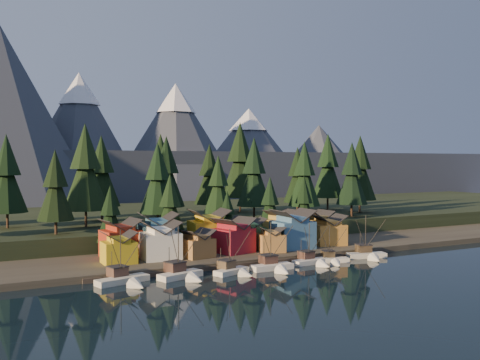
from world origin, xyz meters
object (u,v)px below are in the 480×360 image
boat_3 (275,260)px  boat_1 (184,267)px  boat_5 (332,256)px  house_front_1 (160,239)px  boat_6 (369,249)px  house_front_0 (119,247)px  boat_0 (126,273)px  house_back_1 (158,232)px  boat_2 (235,265)px  house_back_0 (120,237)px  boat_4 (314,256)px

boat_3 → boat_1: bearing=177.3°
boat_5 → house_front_1: house_front_1 is taller
boat_6 → house_front_0: 62.11m
house_front_1 → boat_0: bearing=-125.7°
house_front_0 → boat_0: bearing=-99.8°
boat_6 → house_back_1: size_ratio=1.16×
house_back_1 → boat_1: bearing=-88.0°
boat_2 → house_front_0: 27.14m
boat_2 → house_front_0: bearing=122.0°
boat_3 → house_front_1: size_ratio=1.32×
house_front_0 → boat_6: bearing=-14.4°
boat_3 → house_back_0: size_ratio=1.30×
boat_2 → boat_3: (9.94, -0.39, 0.17)m
boat_5 → house_front_0: boat_5 is taller
house_front_0 → house_back_0: house_back_0 is taller
boat_6 → house_front_0: (-60.10, 15.38, 2.98)m
boat_5 → house_back_1: (-35.74, 24.50, 5.02)m
boat_1 → boat_4: 33.36m
house_front_1 → house_back_0: size_ratio=0.98×
boat_5 → house_back_0: 51.58m
boat_1 → house_front_0: size_ratio=1.74×
boat_3 → house_front_0: 35.59m
boat_4 → house_front_0: boat_4 is taller
boat_1 → boat_3: 21.51m
boat_3 → house_back_1: 32.14m
house_back_0 → boat_3: bearing=-48.5°
house_front_1 → boat_5: bearing=-20.1°
house_front_0 → house_back_1: (12.25, 8.52, 1.55)m
boat_2 → boat_0: bearing=155.8°
boat_1 → boat_5: (38.43, -0.22, -0.65)m
boat_4 → boat_5: 5.10m
boat_0 → boat_5: boat_0 is taller
boat_0 → boat_3: (33.56, -2.34, 0.15)m
boat_0 → boat_2: (23.62, -1.95, -0.03)m
boat_4 → house_back_0: size_ratio=1.19×
boat_3 → house_front_1: bearing=140.5°
boat_5 → boat_6: 12.13m
boat_3 → house_front_1: boat_3 is taller
boat_4 → house_front_1: (-32.72, 16.27, 4.12)m
boat_1 → boat_3: boat_1 is taller
boat_2 → boat_5: 26.92m
boat_2 → house_back_1: (-8.83, 25.32, 4.67)m
boat_5 → house_back_0: size_ratio=1.09×
boat_6 → house_front_1: 52.56m
boat_2 → house_front_1: bearing=102.5°
house_front_0 → house_back_1: bearing=34.7°
boat_3 → boat_2: bearing=178.9°
boat_0 → boat_6: size_ratio=1.03×
boat_4 → boat_6: (17.18, 0.22, 0.21)m
boat_2 → house_front_1: 20.97m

